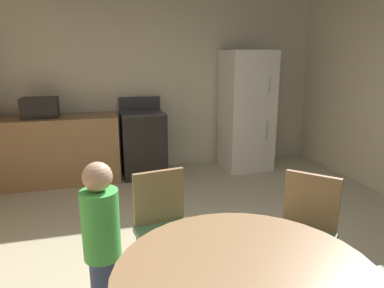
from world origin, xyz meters
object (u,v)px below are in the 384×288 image
object	(u,v)px
oven_range	(143,143)
chair_north	(165,225)
chair_northeast	(305,229)
person_child	(102,245)
refrigerator	(246,111)
microwave	(40,107)

from	to	relation	value
oven_range	chair_north	world-z (taller)	oven_range
chair_north	chair_northeast	world-z (taller)	same
oven_range	person_child	size ratio (longest dim) A/B	1.01
refrigerator	microwave	size ratio (longest dim) A/B	4.00
chair_northeast	person_child	bearing A→B (deg)	-43.40
microwave	chair_northeast	size ratio (longest dim) A/B	0.51
refrigerator	chair_north	xyz separation A→B (m)	(-1.73, -2.52, -0.38)
chair_northeast	person_child	world-z (taller)	person_child
microwave	chair_north	distance (m)	2.86
refrigerator	chair_northeast	size ratio (longest dim) A/B	2.02
oven_range	microwave	xyz separation A→B (m)	(-1.31, -0.00, 0.56)
chair_north	chair_northeast	bearing A→B (deg)	61.42
microwave	refrigerator	bearing A→B (deg)	-1.00
refrigerator	chair_north	distance (m)	3.08
microwave	chair_north	xyz separation A→B (m)	(1.14, -2.57, -0.53)
chair_north	refrigerator	bearing A→B (deg)	135.97
oven_range	chair_north	xyz separation A→B (m)	(-0.17, -2.57, 0.03)
oven_range	chair_northeast	distance (m)	2.99
oven_range	microwave	world-z (taller)	microwave
microwave	person_child	xyz separation A→B (m)	(0.71, -2.86, -0.45)
microwave	person_child	bearing A→B (deg)	-76.09
person_child	microwave	bearing A→B (deg)	153.78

